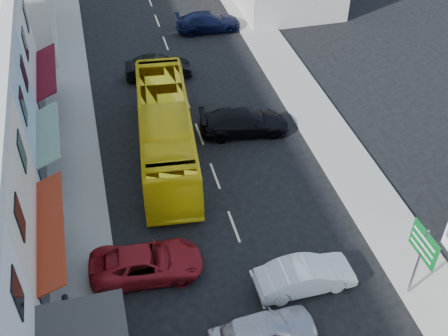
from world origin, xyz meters
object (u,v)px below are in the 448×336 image
(car_white, at_px, (305,276))
(pedestrian_left, at_px, (68,307))
(car_silver, at_px, (263,333))
(car_red, at_px, (147,263))
(bus, at_px, (166,133))
(direction_sign, at_px, (417,264))

(car_white, height_order, pedestrian_left, pedestrian_left)
(pedestrian_left, bearing_deg, car_silver, -131.10)
(car_silver, xyz_separation_m, car_red, (-4.02, 4.80, 0.00))
(car_white, distance_m, pedestrian_left, 10.22)
(bus, height_order, pedestrian_left, bus)
(car_white, xyz_separation_m, direction_sign, (4.32, -1.53, 1.31))
(bus, bearing_deg, direction_sign, -49.41)
(direction_sign, bearing_deg, car_silver, -175.51)
(bus, height_order, car_white, bus)
(bus, height_order, car_red, bus)
(direction_sign, bearing_deg, car_red, 158.09)
(car_red, bearing_deg, pedestrian_left, 121.73)
(car_red, distance_m, direction_sign, 11.80)
(bus, distance_m, car_red, 8.78)
(pedestrian_left, bearing_deg, car_white, -113.18)
(car_silver, height_order, direction_sign, direction_sign)
(car_silver, height_order, car_red, same)
(car_silver, xyz_separation_m, car_white, (2.68, 2.31, 0.00))
(car_white, bearing_deg, bus, 20.48)
(car_silver, height_order, car_white, same)
(bus, xyz_separation_m, car_red, (-2.40, -8.40, -0.85))
(bus, xyz_separation_m, car_silver, (1.62, -13.20, -0.85))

